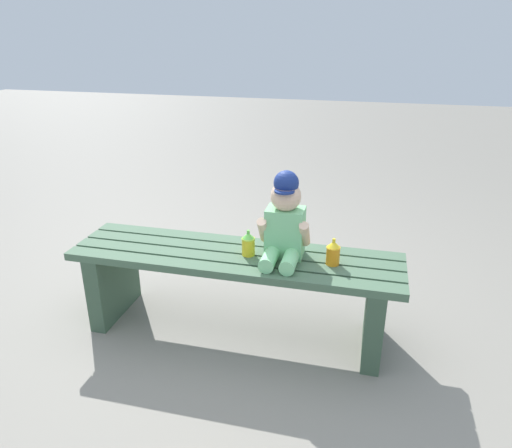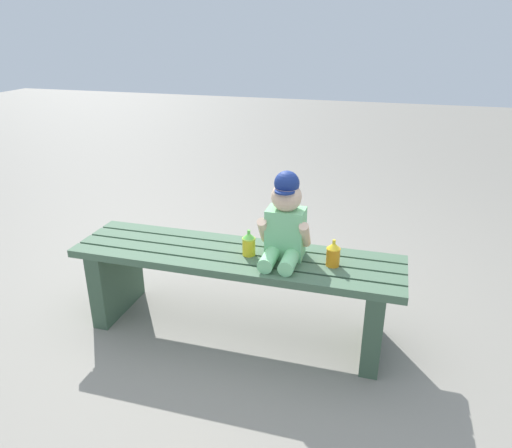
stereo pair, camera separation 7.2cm
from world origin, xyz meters
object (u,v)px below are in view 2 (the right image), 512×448
park_bench (236,278)px  sippy_cup_right (333,253)px  sippy_cup_left (249,243)px  child_figure (285,222)px

park_bench → sippy_cup_right: bearing=0.6°
park_bench → sippy_cup_left: sippy_cup_left is taller
child_figure → sippy_cup_right: (0.22, -0.01, -0.12)m
child_figure → park_bench: bearing=-175.1°
park_bench → sippy_cup_left: bearing=4.3°
child_figure → sippy_cup_left: (-0.16, -0.01, -0.12)m
sippy_cup_left → sippy_cup_right: 0.39m
park_bench → sippy_cup_right: (0.45, 0.00, 0.19)m
park_bench → child_figure: bearing=4.9°
child_figure → sippy_cup_right: child_figure is taller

